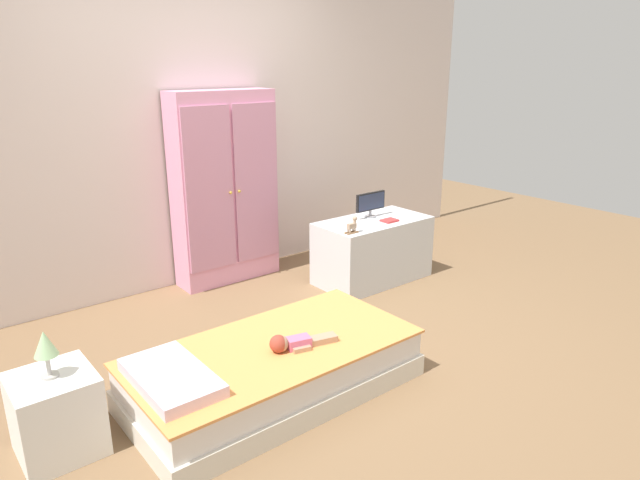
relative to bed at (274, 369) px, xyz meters
name	(u,v)px	position (x,y,z in m)	size (l,w,h in m)	color
ground_plane	(308,348)	(0.47, 0.30, -0.15)	(10.00, 10.00, 0.02)	brown
back_wall	(185,119)	(0.47, 1.88, 1.21)	(6.40, 0.05, 2.70)	silver
bed	(274,369)	(0.00, 0.00, 0.00)	(1.60, 0.80, 0.29)	silver
pillow	(171,377)	(-0.60, 0.00, 0.18)	(0.32, 0.57, 0.06)	silver
doll	(291,343)	(0.05, -0.09, 0.18)	(0.39, 0.17, 0.10)	#D6668E
nightstand	(56,414)	(-1.08, 0.23, 0.06)	(0.37, 0.37, 0.40)	white
table_lamp	(45,346)	(-1.08, 0.23, 0.42)	(0.11, 0.11, 0.23)	#B7B2AD
wardrobe	(225,188)	(0.69, 1.69, 0.64)	(0.86, 0.31, 1.57)	#E599BC
tv_stand	(373,250)	(1.62, 0.90, 0.12)	(0.96, 0.50, 0.53)	silver
tv_monitor	(371,203)	(1.67, 0.99, 0.51)	(0.31, 0.10, 0.21)	#99999E
rocking_horse_toy	(353,225)	(1.24, 0.73, 0.45)	(0.11, 0.04, 0.13)	#8E6642
book_red	(389,220)	(1.70, 0.79, 0.39)	(0.13, 0.10, 0.02)	#CC3838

